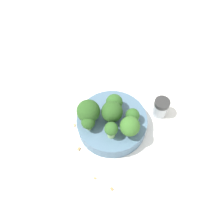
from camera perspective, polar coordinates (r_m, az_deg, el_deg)
ground_plane at (r=0.60m, az=0.00°, el=-3.78°), size 3.00×3.00×0.00m
bowl at (r=0.59m, az=0.00°, el=-2.83°), size 0.19×0.19×0.04m
broccoli_floret_0 at (r=0.56m, az=0.59°, el=2.46°), size 0.04×0.04×0.05m
broccoli_floret_1 at (r=0.54m, az=0.37°, el=0.29°), size 0.05×0.05×0.06m
broccoli_floret_2 at (r=0.52m, az=4.69°, el=-3.78°), size 0.05×0.05×0.06m
broccoli_floret_3 at (r=0.53m, az=-6.24°, el=-2.77°), size 0.03×0.03×0.05m
broccoli_floret_4 at (r=0.55m, az=5.34°, el=-1.00°), size 0.04×0.04×0.04m
broccoli_floret_5 at (r=0.52m, az=-0.21°, el=-4.63°), size 0.03×0.03×0.05m
broccoli_floret_6 at (r=0.54m, az=-6.18°, el=0.16°), size 0.06×0.06×0.07m
pepper_shaker at (r=0.62m, az=12.59°, el=1.15°), size 0.04×0.04×0.06m
almond_crumb_0 at (r=0.58m, az=-8.65°, el=-9.41°), size 0.01×0.01×0.01m
almond_crumb_1 at (r=0.54m, az=-0.05°, el=-19.42°), size 0.01×0.01×0.01m
almond_crumb_2 at (r=0.61m, az=-9.81°, el=-3.33°), size 0.01×0.01×0.01m
almond_crumb_3 at (r=0.55m, az=-4.48°, el=-16.82°), size 0.01×0.01×0.01m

